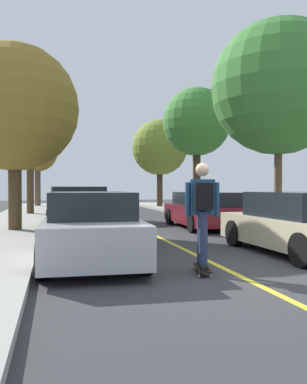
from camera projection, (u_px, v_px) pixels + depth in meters
The scene contains 16 objects.
ground at pixel (239, 276), 6.61m from camera, with size 80.00×80.00×0.00m, color #353538.
center_line at pixel (171, 243), 10.50m from camera, with size 0.12×39.20×0.01m, color gold.
parked_car_left_nearest at pixel (90, 227), 8.03m from camera, with size 2.00×4.60×1.37m.
parked_car_left_near at pixel (76, 209), 13.39m from camera, with size 2.04×4.52×1.48m.
parked_car_left_far at pixel (70, 204), 18.84m from camera, with size 1.88×4.26×1.39m.
parked_car_left_farthest at pixel (67, 200), 24.63m from camera, with size 2.00×4.60×1.38m.
parked_car_right_nearest at pixel (299, 224), 8.78m from camera, with size 1.97×4.19×1.35m.
parked_car_right_near at pixel (204, 210), 14.41m from camera, with size 2.05×4.36×1.28m.
street_tree_left_nearest at pixel (15, 108), 12.49m from camera, with size 3.96×3.96×5.79m.
street_tree_left_near at pixel (30, 129), 20.21m from camera, with size 3.04×3.04×5.80m.
street_tree_left_far at pixel (38, 153), 28.70m from camera, with size 2.82×2.82×5.27m.
street_tree_right_nearest at pixel (278, 88), 13.09m from camera, with size 4.38×4.38×6.77m.
street_tree_right_near at pixel (197, 122), 20.65m from camera, with size 3.51×3.51×6.46m.
street_tree_right_far at pixel (160, 148), 27.97m from camera, with size 3.88×3.88×6.05m.
skateboard at pixel (202, 268), 6.81m from camera, with size 0.41×0.87×0.10m.
skateboarder at pixel (203, 208), 6.77m from camera, with size 0.59×0.70×1.77m.
Camera 1 is at (-2.94, -6.07, 1.46)m, focal length 37.54 mm.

